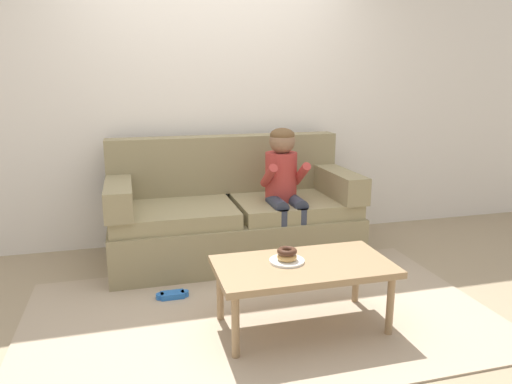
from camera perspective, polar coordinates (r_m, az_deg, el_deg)
ground at (r=3.36m, az=-0.61°, el=-12.76°), size 10.00×10.00×0.00m
wall_back at (r=4.39m, az=-5.37°, el=12.30°), size 8.00×0.10×2.80m
area_rug at (r=3.15m, az=0.57°, el=-14.61°), size 2.95×1.74×0.01m
couch at (r=4.03m, az=-2.83°, el=-2.86°), size 2.02×0.90×1.00m
coffee_table at (r=2.88m, az=5.69°, el=-9.33°), size 1.05×0.56×0.42m
person_child at (r=3.85m, az=3.38°, el=1.21°), size 0.34×0.58×1.10m
plate at (r=2.87m, az=3.73°, el=-8.25°), size 0.21×0.21×0.01m
donut at (r=2.86m, az=3.73°, el=-7.78°), size 0.16×0.16×0.04m
donut_second at (r=2.85m, az=3.74°, el=-7.11°), size 0.12×0.12×0.04m
toy_controller at (r=3.41m, az=-9.99°, el=-12.16°), size 0.23×0.09×0.05m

